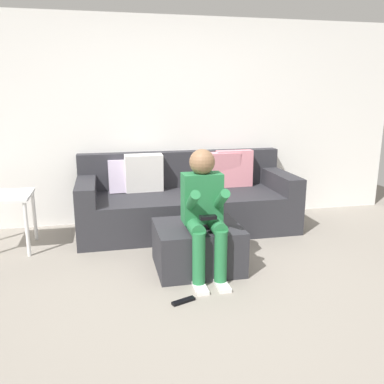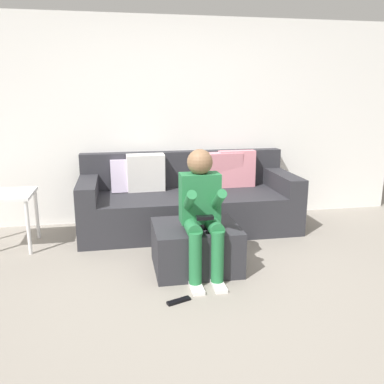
{
  "view_description": "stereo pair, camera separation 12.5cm",
  "coord_description": "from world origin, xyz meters",
  "px_view_note": "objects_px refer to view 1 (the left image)",
  "views": [
    {
      "loc": [
        -0.82,
        -2.67,
        1.56
      ],
      "look_at": [
        0.03,
        1.21,
        0.58
      ],
      "focal_mm": 37.85,
      "sensor_mm": 36.0,
      "label": 1
    },
    {
      "loc": [
        -0.7,
        -2.7,
        1.56
      ],
      "look_at": [
        0.03,
        1.21,
        0.58
      ],
      "focal_mm": 37.85,
      "sensor_mm": 36.0,
      "label": 2
    }
  ],
  "objects_px": {
    "person_seated": "(204,207)",
    "side_table": "(3,203)",
    "couch_sectional": "(186,202)",
    "ottoman": "(198,247)",
    "remote_near_ottoman": "(183,301)"
  },
  "relations": [
    {
      "from": "couch_sectional",
      "to": "remote_near_ottoman",
      "type": "distance_m",
      "value": 1.79
    },
    {
      "from": "person_seated",
      "to": "side_table",
      "type": "relative_size",
      "value": 1.91
    },
    {
      "from": "couch_sectional",
      "to": "ottoman",
      "type": "bearing_deg",
      "value": -96.51
    },
    {
      "from": "person_seated",
      "to": "remote_near_ottoman",
      "type": "xyz_separation_m",
      "value": [
        -0.27,
        -0.44,
        -0.61
      ]
    },
    {
      "from": "couch_sectional",
      "to": "ottoman",
      "type": "distance_m",
      "value": 1.14
    },
    {
      "from": "couch_sectional",
      "to": "ottoman",
      "type": "xyz_separation_m",
      "value": [
        -0.13,
        -1.13,
        -0.12
      ]
    },
    {
      "from": "ottoman",
      "to": "person_seated",
      "type": "bearing_deg",
      "value": -83.73
    },
    {
      "from": "person_seated",
      "to": "remote_near_ottoman",
      "type": "height_order",
      "value": "person_seated"
    },
    {
      "from": "side_table",
      "to": "remote_near_ottoman",
      "type": "relative_size",
      "value": 3.03
    },
    {
      "from": "couch_sectional",
      "to": "side_table",
      "type": "bearing_deg",
      "value": -171.89
    },
    {
      "from": "remote_near_ottoman",
      "to": "side_table",
      "type": "bearing_deg",
      "value": 116.16
    },
    {
      "from": "person_seated",
      "to": "side_table",
      "type": "bearing_deg",
      "value": 150.82
    },
    {
      "from": "ottoman",
      "to": "remote_near_ottoman",
      "type": "bearing_deg",
      "value": -112.69
    },
    {
      "from": "side_table",
      "to": "couch_sectional",
      "type": "bearing_deg",
      "value": 8.11
    },
    {
      "from": "ottoman",
      "to": "person_seated",
      "type": "height_order",
      "value": "person_seated"
    }
  ]
}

